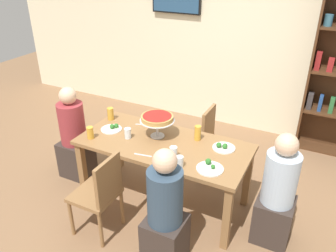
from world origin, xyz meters
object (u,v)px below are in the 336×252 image
(salad_plate_near_diner, at_px, (112,128))
(cutlery_fork_near, at_px, (143,155))
(chair_near_left, at_px, (100,192))
(beer_glass_amber_spare, at_px, (110,114))
(beer_glass_amber_tall, at_px, (198,133))
(dining_table, at_px, (164,151))
(cutlery_knife_near, at_px, (143,125))
(diner_head_west, at_px, (74,139))
(chair_far_right, at_px, (216,140))
(salad_plate_far_diner, at_px, (223,147))
(beer_glass_amber_short, at_px, (90,133))
(water_glass_clear_near, at_px, (128,133))
(salad_plate_spare, at_px, (210,167))
(water_glass_clear_spare, at_px, (180,162))
(water_glass_clear_far, at_px, (173,152))
(diner_head_east, at_px, (277,197))
(diner_near_right, at_px, (165,216))
(deep_dish_pizza_stand, at_px, (157,119))

(salad_plate_near_diner, distance_m, cutlery_fork_near, 0.64)
(chair_near_left, bearing_deg, beer_glass_amber_spare, 28.67)
(beer_glass_amber_tall, bearing_deg, dining_table, -142.03)
(chair_near_left, xyz_separation_m, cutlery_knife_near, (-0.08, 0.95, 0.26))
(diner_head_west, relative_size, chair_far_right, 1.32)
(diner_head_west, height_order, chair_near_left, diner_head_west)
(salad_plate_far_diner, bearing_deg, beer_glass_amber_tall, 170.14)
(beer_glass_amber_short, xyz_separation_m, water_glass_clear_near, (0.35, 0.18, -0.01))
(diner_head_west, height_order, salad_plate_spare, diner_head_west)
(salad_plate_near_diner, xyz_separation_m, water_glass_clear_near, (0.26, -0.08, 0.04))
(salad_plate_near_diner, height_order, beer_glass_amber_spare, beer_glass_amber_spare)
(chair_near_left, xyz_separation_m, water_glass_clear_near, (-0.07, 0.61, 0.31))
(diner_head_west, distance_m, chair_far_right, 1.70)
(salad_plate_spare, xyz_separation_m, cutlery_knife_near, (-0.98, 0.48, -0.01))
(salad_plate_near_diner, distance_m, water_glass_clear_spare, 1.02)
(chair_far_right, relative_size, beer_glass_amber_spare, 5.97)
(cutlery_fork_near, bearing_deg, water_glass_clear_far, 11.19)
(diner_head_west, bearing_deg, salad_plate_spare, -6.16)
(beer_glass_amber_spare, xyz_separation_m, cutlery_knife_near, (0.41, 0.05, -0.07))
(beer_glass_amber_spare, bearing_deg, salad_plate_near_diner, -51.64)
(chair_near_left, xyz_separation_m, water_glass_clear_spare, (0.64, 0.38, 0.31))
(dining_table, relative_size, beer_glass_amber_short, 13.52)
(diner_head_west, relative_size, water_glass_clear_near, 10.29)
(diner_head_east, distance_m, chair_far_right, 1.13)
(diner_head_west, bearing_deg, chair_near_left, -36.93)
(dining_table, distance_m, diner_head_east, 1.19)
(diner_head_west, relative_size, diner_near_right, 1.00)
(beer_glass_amber_tall, bearing_deg, cutlery_knife_near, 176.87)
(diner_near_right, xyz_separation_m, deep_dish_pizza_stand, (-0.50, 0.80, 0.45))
(deep_dish_pizza_stand, xyz_separation_m, cutlery_knife_near, (-0.27, 0.16, -0.20))
(diner_near_right, relative_size, salad_plate_near_diner, 5.04)
(water_glass_clear_far, distance_m, water_glass_clear_spare, 0.17)
(cutlery_fork_near, xyz_separation_m, cutlery_knife_near, (-0.32, 0.56, 0.00))
(chair_far_right, xyz_separation_m, deep_dish_pizza_stand, (-0.45, -0.63, 0.46))
(diner_near_right, xyz_separation_m, salad_plate_spare, (0.20, 0.49, 0.26))
(beer_glass_amber_tall, height_order, beer_glass_amber_short, beer_glass_amber_tall)
(beer_glass_amber_spare, bearing_deg, cutlery_fork_near, -34.41)
(diner_head_east, relative_size, beer_glass_amber_tall, 7.23)
(diner_head_east, relative_size, salad_plate_far_diner, 5.06)
(salad_plate_far_diner, bearing_deg, chair_near_left, -136.15)
(dining_table, height_order, water_glass_clear_far, water_glass_clear_far)
(diner_head_east, xyz_separation_m, salad_plate_near_diner, (-1.82, 0.02, 0.26))
(deep_dish_pizza_stand, distance_m, water_glass_clear_far, 0.46)
(diner_near_right, bearing_deg, salad_plate_near_diner, 55.26)
(water_glass_clear_far, relative_size, water_glass_clear_spare, 1.02)
(diner_head_west, height_order, water_glass_clear_far, diner_head_west)
(cutlery_knife_near, bearing_deg, diner_head_east, 148.76)
(chair_far_right, height_order, deep_dish_pizza_stand, deep_dish_pizza_stand)
(chair_far_right, xyz_separation_m, water_glass_clear_spare, (-0.00, -1.03, 0.31))
(beer_glass_amber_short, height_order, water_glass_clear_near, beer_glass_amber_short)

